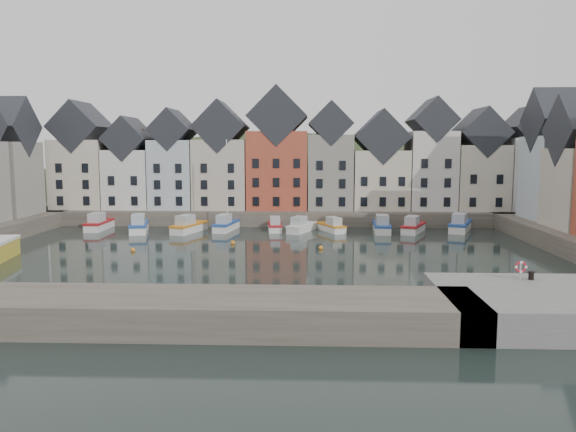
{
  "coord_description": "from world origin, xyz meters",
  "views": [
    {
      "loc": [
        4.66,
        -55.06,
        10.96
      ],
      "look_at": [
        2.4,
        6.0,
        3.51
      ],
      "focal_mm": 35.0,
      "sensor_mm": 36.0,
      "label": 1
    }
  ],
  "objects_px": {
    "mooring_bollard": "(531,275)",
    "boat_a": "(99,224)",
    "boat_d": "(226,225)",
    "life_ring_post": "(521,267)"
  },
  "relations": [
    {
      "from": "boat_d",
      "to": "life_ring_post",
      "type": "relative_size",
      "value": 9.47
    },
    {
      "from": "life_ring_post",
      "to": "boat_d",
      "type": "bearing_deg",
      "value": 125.7
    },
    {
      "from": "mooring_bollard",
      "to": "boat_a",
      "type": "bearing_deg",
      "value": 140.63
    },
    {
      "from": "boat_d",
      "to": "boat_a",
      "type": "bearing_deg",
      "value": -172.04
    },
    {
      "from": "boat_a",
      "to": "life_ring_post",
      "type": "relative_size",
      "value": 5.18
    },
    {
      "from": "boat_a",
      "to": "mooring_bollard",
      "type": "relative_size",
      "value": 12.02
    },
    {
      "from": "boat_d",
      "to": "life_ring_post",
      "type": "height_order",
      "value": "boat_d"
    },
    {
      "from": "life_ring_post",
      "to": "boat_a",
      "type": "bearing_deg",
      "value": 140.09
    },
    {
      "from": "mooring_bollard",
      "to": "life_ring_post",
      "type": "distance_m",
      "value": 0.94
    },
    {
      "from": "boat_a",
      "to": "mooring_bollard",
      "type": "xyz_separation_m",
      "value": [
        43.44,
        -35.65,
        1.54
      ]
    }
  ]
}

